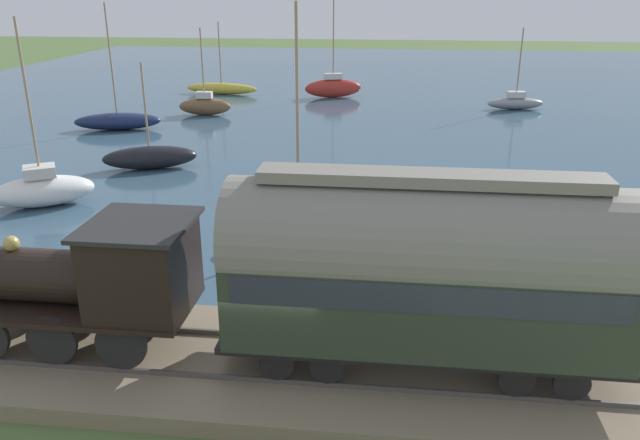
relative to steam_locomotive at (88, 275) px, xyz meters
name	(u,v)px	position (x,y,z in m)	size (l,w,h in m)	color
ground_plane	(270,378)	(-0.15, -4.22, -2.35)	(200.00, 200.00, 0.00)	#516B38
harbor_water	(364,91)	(42.67, -4.22, -2.35)	(80.00, 80.00, 0.01)	#38566B
rail_embankment	(271,366)	(0.00, -4.22, -2.14)	(4.75, 56.00, 0.53)	#84755B
steam_locomotive	(88,275)	(0.00, 0.00, 0.00)	(2.44, 6.48, 3.60)	black
passenger_coach	(425,266)	(0.00, -7.64, 0.62)	(2.56, 8.81, 4.53)	black
sailboat_gray	(515,102)	(35.52, -15.86, -1.83)	(1.81, 4.34, 5.84)	gray
sailboat_black	(150,157)	(16.76, 5.14, -1.76)	(2.85, 4.80, 5.22)	black
sailboat_yellow	(222,88)	(39.75, 7.69, -1.85)	(1.60, 6.34, 5.90)	gold
sailboat_blue	(299,227)	(7.80, -3.73, -1.65)	(2.02, 4.04, 8.16)	#335199
sailboat_red	(333,87)	(39.23, -1.86, -1.52)	(2.45, 4.82, 8.04)	#B72D23
sailboat_navy	(118,121)	(25.28, 10.56, -1.78)	(2.85, 5.60, 7.70)	#192347
sailboat_white	(42,189)	(10.77, 7.44, -1.64)	(3.51, 4.37, 7.52)	white
sailboat_brown	(205,105)	(30.67, 6.44, -1.67)	(1.46, 3.77, 5.97)	brown
rowboat_far_out	(318,200)	(11.98, -3.88, -2.08)	(1.89, 2.86, 0.54)	silver
rowboat_near_shore	(432,276)	(5.37, -8.24, -2.15)	(1.43, 2.01, 0.38)	beige
rowboat_off_pier	(134,241)	(7.00, 2.01, -2.12)	(2.44, 2.05, 0.44)	#B7B2A3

